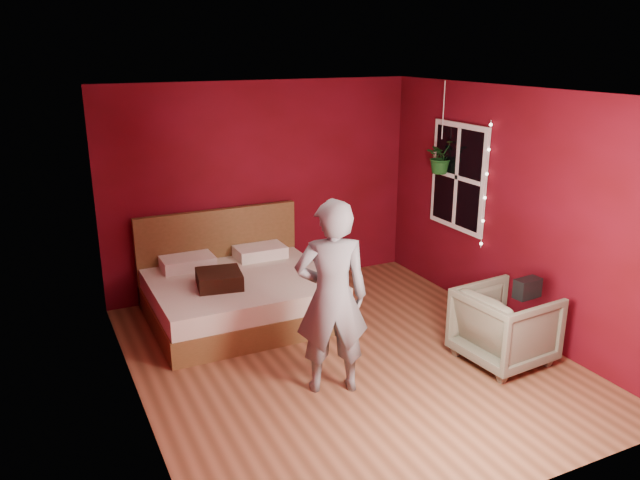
{
  "coord_description": "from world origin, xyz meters",
  "views": [
    {
      "loc": [
        -2.68,
        -4.93,
        3.01
      ],
      "look_at": [
        -0.1,
        0.4,
        1.14
      ],
      "focal_mm": 35.0,
      "sensor_mm": 36.0,
      "label": 1
    }
  ],
  "objects": [
    {
      "name": "fairy_lights",
      "position": [
        1.94,
        0.38,
        1.5
      ],
      "size": [
        0.04,
        0.04,
        1.45
      ],
      "color": "silver",
      "rests_on": "room_walls"
    },
    {
      "name": "room_walls",
      "position": [
        0.0,
        0.0,
        1.68
      ],
      "size": [
        4.04,
        4.54,
        2.62
      ],
      "color": "maroon",
      "rests_on": "ground"
    },
    {
      "name": "armchair",
      "position": [
        1.37,
        -0.72,
        0.37
      ],
      "size": [
        0.88,
        0.86,
        0.74
      ],
      "primitive_type": "imported",
      "rotation": [
        0.0,
        0.0,
        1.65
      ],
      "color": "#696953",
      "rests_on": "ground"
    },
    {
      "name": "throw_pillow",
      "position": [
        -0.92,
        1.21,
        0.58
      ],
      "size": [
        0.54,
        0.54,
        0.17
      ],
      "primitive_type": "cube",
      "rotation": [
        0.0,
        0.0,
        -0.16
      ],
      "color": "black",
      "rests_on": "bed"
    },
    {
      "name": "hanging_plant",
      "position": [
        1.88,
        1.15,
        1.72
      ],
      "size": [
        0.42,
        0.37,
        1.09
      ],
      "color": "silver",
      "rests_on": "room_walls"
    },
    {
      "name": "window",
      "position": [
        1.97,
        0.9,
        1.5
      ],
      "size": [
        0.05,
        0.97,
        1.27
      ],
      "color": "white",
      "rests_on": "room_walls"
    },
    {
      "name": "bed",
      "position": [
        -0.63,
        1.44,
        0.29
      ],
      "size": [
        2.0,
        1.7,
        1.1
      ],
      "color": "brown",
      "rests_on": "ground"
    },
    {
      "name": "floor",
      "position": [
        0.0,
        0.0,
        0.0
      ],
      "size": [
        4.5,
        4.5,
        0.0
      ],
      "primitive_type": "plane",
      "color": "brown",
      "rests_on": "ground"
    },
    {
      "name": "person",
      "position": [
        -0.39,
        -0.44,
        0.89
      ],
      "size": [
        0.75,
        0.61,
        1.78
      ],
      "primitive_type": "imported",
      "rotation": [
        0.0,
        0.0,
        2.82
      ],
      "color": "slate",
      "rests_on": "ground"
    },
    {
      "name": "handbag",
      "position": [
        1.42,
        -0.91,
        0.83
      ],
      "size": [
        0.27,
        0.15,
        0.18
      ],
      "primitive_type": "cube",
      "rotation": [
        0.0,
        0.0,
        0.09
      ],
      "color": "black",
      "rests_on": "armchair"
    }
  ]
}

